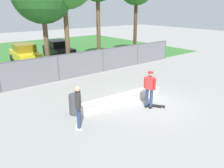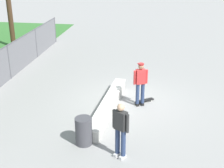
{
  "view_description": "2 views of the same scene",
  "coord_description": "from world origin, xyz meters",
  "px_view_note": "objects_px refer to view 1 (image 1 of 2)",
  "views": [
    {
      "loc": [
        -7.81,
        -7.18,
        4.67
      ],
      "look_at": [
        -1.32,
        1.12,
        1.04
      ],
      "focal_mm": 35.84,
      "sensor_mm": 36.0,
      "label": 1
    },
    {
      "loc": [
        -12.11,
        -1.06,
        5.85
      ],
      "look_at": [
        -1.14,
        0.62,
        1.26
      ],
      "focal_mm": 50.78,
      "sensor_mm": 36.0,
      "label": 2
    }
  ],
  "objects_px": {
    "bystander": "(78,106)",
    "trash_bin": "(75,104)",
    "car_yellow": "(25,53)",
    "concrete_ledge": "(122,99)",
    "skateboarder": "(150,88)",
    "skateboard": "(157,106)",
    "car_black": "(58,49)"
  },
  "relations": [
    {
      "from": "car_yellow",
      "to": "car_black",
      "type": "height_order",
      "value": "same"
    },
    {
      "from": "trash_bin",
      "to": "car_yellow",
      "type": "bearing_deg",
      "value": 82.64
    },
    {
      "from": "bystander",
      "to": "trash_bin",
      "type": "height_order",
      "value": "bystander"
    },
    {
      "from": "concrete_ledge",
      "to": "skateboarder",
      "type": "relative_size",
      "value": 2.62
    },
    {
      "from": "skateboarder",
      "to": "car_black",
      "type": "relative_size",
      "value": 0.43
    },
    {
      "from": "skateboarder",
      "to": "skateboard",
      "type": "relative_size",
      "value": 2.37
    },
    {
      "from": "car_black",
      "to": "car_yellow",
      "type": "bearing_deg",
      "value": -174.44
    },
    {
      "from": "skateboarder",
      "to": "car_yellow",
      "type": "xyz_separation_m",
      "value": [
        -1.65,
        13.17,
        -0.19
      ]
    },
    {
      "from": "skateboarder",
      "to": "skateboard",
      "type": "distance_m",
      "value": 1.05
    },
    {
      "from": "car_yellow",
      "to": "concrete_ledge",
      "type": "bearing_deg",
      "value": -85.55
    },
    {
      "from": "concrete_ledge",
      "to": "bystander",
      "type": "height_order",
      "value": "bystander"
    },
    {
      "from": "trash_bin",
      "to": "skateboard",
      "type": "bearing_deg",
      "value": -27.41
    },
    {
      "from": "skateboarder",
      "to": "car_black",
      "type": "distance_m",
      "value": 13.59
    },
    {
      "from": "skateboarder",
      "to": "car_yellow",
      "type": "distance_m",
      "value": 13.28
    },
    {
      "from": "car_black",
      "to": "bystander",
      "type": "xyz_separation_m",
      "value": [
        -5.34,
        -13.15,
        0.17
      ]
    },
    {
      "from": "car_yellow",
      "to": "trash_bin",
      "type": "xyz_separation_m",
      "value": [
        -1.49,
        -11.55,
        -0.36
      ]
    },
    {
      "from": "skateboard",
      "to": "concrete_ledge",
      "type": "bearing_deg",
      "value": 127.97
    },
    {
      "from": "skateboarder",
      "to": "trash_bin",
      "type": "height_order",
      "value": "skateboarder"
    },
    {
      "from": "trash_bin",
      "to": "bystander",
      "type": "bearing_deg",
      "value": -113.27
    },
    {
      "from": "car_yellow",
      "to": "bystander",
      "type": "bearing_deg",
      "value": -99.05
    },
    {
      "from": "bystander",
      "to": "car_black",
      "type": "bearing_deg",
      "value": 67.92
    },
    {
      "from": "skateboarder",
      "to": "car_black",
      "type": "xyz_separation_m",
      "value": [
        1.64,
        13.49,
        -0.19
      ]
    },
    {
      "from": "skateboard",
      "to": "car_black",
      "type": "distance_m",
      "value": 13.77
    },
    {
      "from": "car_black",
      "to": "bystander",
      "type": "distance_m",
      "value": 14.19
    },
    {
      "from": "bystander",
      "to": "trash_bin",
      "type": "xyz_separation_m",
      "value": [
        0.55,
        1.28,
        -0.53
      ]
    },
    {
      "from": "skateboarder",
      "to": "skateboard",
      "type": "bearing_deg",
      "value": -28.83
    },
    {
      "from": "skateboard",
      "to": "bystander",
      "type": "relative_size",
      "value": 0.43
    },
    {
      "from": "skateboarder",
      "to": "trash_bin",
      "type": "bearing_deg",
      "value": 152.76
    },
    {
      "from": "car_black",
      "to": "concrete_ledge",
      "type": "bearing_deg",
      "value": -100.87
    },
    {
      "from": "skateboarder",
      "to": "car_yellow",
      "type": "bearing_deg",
      "value": 97.16
    },
    {
      "from": "concrete_ledge",
      "to": "trash_bin",
      "type": "bearing_deg",
      "value": 170.04
    },
    {
      "from": "skateboard",
      "to": "car_yellow",
      "type": "distance_m",
      "value": 13.55
    }
  ]
}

